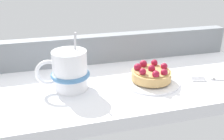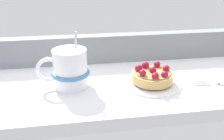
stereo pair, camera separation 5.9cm
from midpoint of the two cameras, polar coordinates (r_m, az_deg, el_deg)
The scene contains 5 objects.
ground_plane at distance 63.53cm, azimuth 5.14°, elevation -3.71°, with size 76.44×32.00×2.96cm, color white.
window_rail_back at distance 74.19cm, azimuth 2.67°, elevation 4.92°, with size 74.92×3.77×7.98cm, color gray.
dessert_plate at distance 61.98cm, azimuth 11.66°, elevation -2.87°, with size 13.88×13.88×0.93cm.
raspberry_tart at distance 61.19cm, azimuth 11.77°, elevation -1.26°, with size 9.60×9.60×3.84cm.
coffee_mug at distance 58.51cm, azimuth -6.72°, elevation 0.15°, with size 12.20×8.89×13.11cm.
Camera 2 is at (-11.69, -55.51, 27.01)cm, focal length 40.76 mm.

